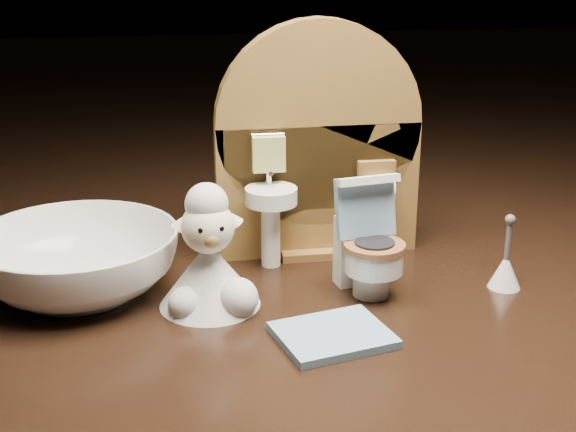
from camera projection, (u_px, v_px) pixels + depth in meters
backdrop_panel at (317, 155)px, 0.51m from camera, size 0.13×0.05×0.15m
toy_toilet at (368, 250)px, 0.46m from camera, size 0.04×0.05×0.07m
bath_mat at (333, 335)px, 0.41m from camera, size 0.07×0.06×0.00m
toilet_brush at (505, 269)px, 0.47m from camera, size 0.02×0.02×0.05m
plush_lamb at (210, 264)px, 0.44m from camera, size 0.06×0.06×0.07m
ceramic_bowl at (77, 262)px, 0.46m from camera, size 0.15×0.15×0.04m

